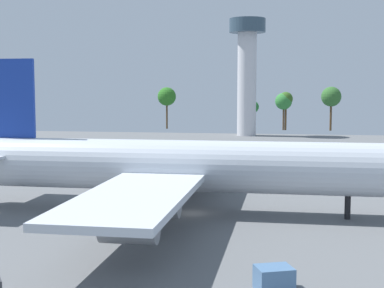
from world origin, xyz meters
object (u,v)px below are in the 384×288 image
object	(u,v)px
cargo_airplane	(190,167)
cargo_container_fore	(274,278)
cargo_loader	(144,165)
control_tower	(247,65)

from	to	relation	value
cargo_airplane	cargo_container_fore	xyz separation A→B (m)	(10.75, -25.11, -4.86)
cargo_loader	control_tower	world-z (taller)	control_tower
cargo_airplane	control_tower	bearing A→B (deg)	90.66
cargo_loader	cargo_container_fore	world-z (taller)	cargo_loader
cargo_container_fore	control_tower	size ratio (longest dim) A/B	0.09
cargo_airplane	cargo_loader	world-z (taller)	cargo_airplane
cargo_airplane	control_tower	xyz separation A→B (m)	(-1.37, 118.61, 17.16)
cargo_container_fore	cargo_airplane	bearing A→B (deg)	113.17
control_tower	cargo_loader	bearing A→B (deg)	-99.03
cargo_loader	control_tower	bearing A→B (deg)	80.97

